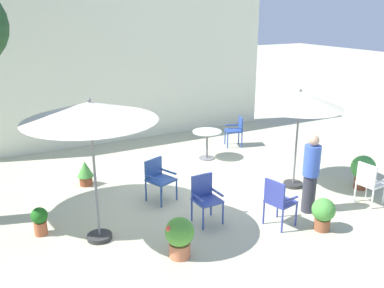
# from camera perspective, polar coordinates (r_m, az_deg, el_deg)

# --- Properties ---
(ground_plane) EXTENTS (60.00, 60.00, 0.00)m
(ground_plane) POSITION_cam_1_polar(r_m,az_deg,el_deg) (9.55, -0.30, -6.08)
(ground_plane) COLOR #B6B494
(villa_facade) EXTENTS (9.59, 0.30, 4.21)m
(villa_facade) POSITION_cam_1_polar(r_m,az_deg,el_deg) (12.83, -9.42, 9.75)
(villa_facade) COLOR #E7E8C8
(villa_facade) RESTS_ON ground
(patio_umbrella_0) EXTENTS (1.87, 1.87, 2.25)m
(patio_umbrella_0) POSITION_cam_1_polar(r_m,az_deg,el_deg) (9.37, 14.43, 5.68)
(patio_umbrella_0) COLOR #2D2D2D
(patio_umbrella_0) RESTS_ON ground
(patio_umbrella_1) EXTENTS (2.20, 2.20, 2.53)m
(patio_umbrella_1) POSITION_cam_1_polar(r_m,az_deg,el_deg) (6.94, -13.68, 4.14)
(patio_umbrella_1) COLOR #2D2D2D
(patio_umbrella_1) RESTS_ON ground
(cafe_table_0) EXTENTS (0.78, 0.78, 0.77)m
(cafe_table_0) POSITION_cam_1_polar(r_m,az_deg,el_deg) (11.24, 2.05, 0.62)
(cafe_table_0) COLOR silver
(cafe_table_0) RESTS_ON ground
(patio_chair_0) EXTENTS (0.64, 0.64, 0.89)m
(patio_chair_0) POSITION_cam_1_polar(r_m,az_deg,el_deg) (8.86, -4.61, -4.41)
(patio_chair_0) COLOR #2B4C91
(patio_chair_0) RESTS_ON ground
(patio_chair_1) EXTENTS (0.54, 0.56, 0.94)m
(patio_chair_1) POSITION_cam_1_polar(r_m,az_deg,el_deg) (7.93, 11.62, -7.36)
(patio_chair_1) COLOR #363F92
(patio_chair_1) RESTS_ON ground
(patio_chair_2) EXTENTS (0.47, 0.48, 0.91)m
(patio_chair_2) POSITION_cam_1_polar(r_m,az_deg,el_deg) (9.37, 22.90, -4.64)
(patio_chair_2) COLOR white
(patio_chair_2) RESTS_ON ground
(patio_chair_3) EXTENTS (0.57, 0.55, 0.88)m
(patio_chair_3) POSITION_cam_1_polar(r_m,az_deg,el_deg) (12.35, 6.01, 2.05)
(patio_chair_3) COLOR #294797
(patio_chair_3) RESTS_ON ground
(patio_chair_4) EXTENTS (0.49, 0.47, 0.91)m
(patio_chair_4) POSITION_cam_1_polar(r_m,az_deg,el_deg) (7.98, 1.79, -6.97)
(patio_chair_4) COLOR #354A9D
(patio_chair_4) RESTS_ON ground
(potted_plant_0) EXTENTS (0.37, 0.37, 0.58)m
(potted_plant_0) POSITION_cam_1_polar(r_m,az_deg,el_deg) (9.92, -14.29, -3.73)
(potted_plant_0) COLOR brown
(potted_plant_0) RESTS_ON ground
(potted_plant_1) EXTENTS (0.30, 0.30, 0.52)m
(potted_plant_1) POSITION_cam_1_polar(r_m,az_deg,el_deg) (8.09, -19.98, -9.66)
(potted_plant_1) COLOR #B15A36
(potted_plant_1) RESTS_ON ground
(potted_plant_2) EXTENTS (0.43, 0.43, 0.62)m
(potted_plant_2) POSITION_cam_1_polar(r_m,az_deg,el_deg) (8.10, 17.41, -8.87)
(potted_plant_2) COLOR brown
(potted_plant_2) RESTS_ON ground
(potted_plant_3) EXTENTS (0.54, 0.54, 0.77)m
(potted_plant_3) POSITION_cam_1_polar(r_m,az_deg,el_deg) (10.15, 22.19, -3.27)
(potted_plant_3) COLOR brown
(potted_plant_3) RESTS_ON ground
(potted_plant_4) EXTENTS (0.49, 0.48, 0.69)m
(potted_plant_4) POSITION_cam_1_polar(r_m,az_deg,el_deg) (6.96, -1.73, -12.37)
(potted_plant_4) COLOR #C46D48
(potted_plant_4) RESTS_ON ground
(standing_person) EXTENTS (0.45, 0.45, 1.60)m
(standing_person) POSITION_cam_1_polar(r_m,az_deg,el_deg) (8.54, 15.82, -3.84)
(standing_person) COLOR #33333D
(standing_person) RESTS_ON ground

